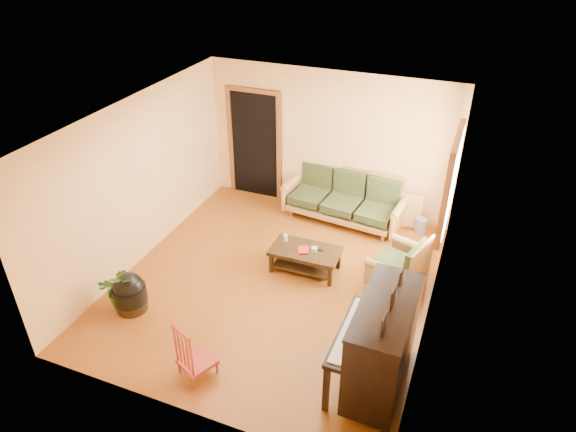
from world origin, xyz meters
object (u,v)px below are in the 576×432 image
at_px(coffee_table, 305,260).
at_px(footstool, 130,296).
at_px(red_chair, 196,349).
at_px(armchair, 398,261).
at_px(sofa, 343,198).
at_px(ceramic_crock, 421,225).
at_px(piano, 382,346).
at_px(potted_plant, 123,288).

distance_m(coffee_table, footstool, 2.64).
relative_size(footstool, red_chair, 0.57).
bearing_deg(armchair, red_chair, -108.82).
xyz_separation_m(coffee_table, armchair, (1.39, 0.19, 0.23)).
bearing_deg(sofa, footstool, -114.95).
bearing_deg(footstool, ceramic_crock, 45.59).
relative_size(piano, footstool, 3.00).
distance_m(armchair, piano, 1.99).
bearing_deg(piano, red_chair, -161.56).
distance_m(coffee_table, potted_plant, 2.72).
bearing_deg(potted_plant, piano, -0.57).
bearing_deg(armchair, coffee_table, -155.33).
height_order(coffee_table, ceramic_crock, coffee_table).
distance_m(ceramic_crock, potted_plant, 5.03).
relative_size(sofa, ceramic_crock, 8.32).
bearing_deg(potted_plant, coffee_table, 40.08).
height_order(sofa, potted_plant, sofa).
xyz_separation_m(sofa, armchair, (1.28, -1.47, -0.04)).
distance_m(armchair, potted_plant, 3.97).
relative_size(armchair, piano, 0.61).
height_order(footstool, potted_plant, potted_plant).
bearing_deg(coffee_table, piano, -48.61).
xyz_separation_m(footstool, potted_plant, (-0.10, 0.01, 0.10)).
bearing_deg(piano, potted_plant, -179.72).
bearing_deg(coffee_table, armchair, 7.85).
distance_m(coffee_table, armchair, 1.42).
bearing_deg(ceramic_crock, armchair, -93.91).
height_order(armchair, red_chair, armchair).
height_order(footstool, red_chair, red_chair).
bearing_deg(ceramic_crock, sofa, -174.74).
height_order(sofa, armchair, sofa).
distance_m(sofa, red_chair, 4.15).
distance_m(coffee_table, piano, 2.41).
bearing_deg(red_chair, coffee_table, 102.95).
relative_size(sofa, coffee_table, 2.00).
height_order(sofa, coffee_table, sofa).
bearing_deg(ceramic_crock, potted_plant, -135.30).
xyz_separation_m(coffee_table, footstool, (-1.97, -1.75, 0.03)).
bearing_deg(footstool, red_chair, -25.05).
xyz_separation_m(armchair, piano, (0.19, -1.97, 0.19)).
distance_m(sofa, coffee_table, 1.68).
distance_m(footstool, potted_plant, 0.15).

